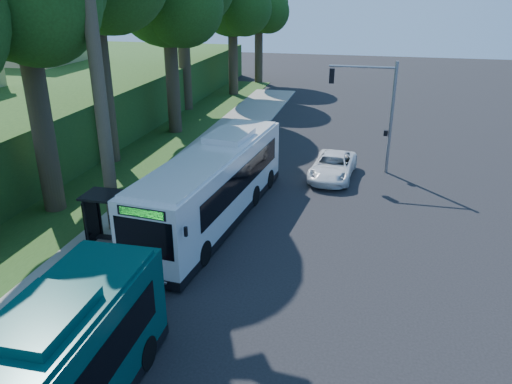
# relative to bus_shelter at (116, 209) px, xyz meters

# --- Properties ---
(ground) EXTENTS (140.00, 140.00, 0.00)m
(ground) POSITION_rel_bus_shelter_xyz_m (7.26, 2.86, -1.81)
(ground) COLOR black
(ground) RESTS_ON ground
(sidewalk) EXTENTS (4.50, 70.00, 0.12)m
(sidewalk) POSITION_rel_bus_shelter_xyz_m (-0.04, 2.86, -1.75)
(sidewalk) COLOR gray
(sidewalk) RESTS_ON ground
(red_curb) EXTENTS (0.25, 30.00, 0.13)m
(red_curb) POSITION_rel_bus_shelter_xyz_m (2.26, -1.14, -1.74)
(red_curb) COLOR maroon
(red_curb) RESTS_ON ground
(grass_verge) EXTENTS (8.00, 70.00, 0.06)m
(grass_verge) POSITION_rel_bus_shelter_xyz_m (-5.74, 7.86, -1.78)
(grass_verge) COLOR #234719
(grass_verge) RESTS_ON ground
(bus_shelter) EXTENTS (3.20, 1.51, 2.55)m
(bus_shelter) POSITION_rel_bus_shelter_xyz_m (0.00, 0.00, 0.00)
(bus_shelter) COLOR black
(bus_shelter) RESTS_ON ground
(stop_sign_pole) EXTENTS (0.35, 0.06, 3.17)m
(stop_sign_pole) POSITION_rel_bus_shelter_xyz_m (1.86, -2.14, 0.28)
(stop_sign_pole) COLOR gray
(stop_sign_pole) RESTS_ON ground
(traffic_signal_pole) EXTENTS (4.10, 0.30, 7.00)m
(traffic_signal_pole) POSITION_rel_bus_shelter_xyz_m (11.04, 12.86, 2.62)
(traffic_signal_pole) COLOR gray
(traffic_signal_pole) RESTS_ON ground
(hillside_backdrop) EXTENTS (24.00, 60.00, 8.80)m
(hillside_backdrop) POSITION_rel_bus_shelter_xyz_m (-19.04, 17.96, 0.63)
(hillside_backdrop) COLOR #234719
(hillside_backdrop) RESTS_ON ground
(tree_4) EXTENTS (8.40, 8.00, 14.14)m
(tree_4) POSITION_rel_bus_shelter_xyz_m (-4.14, 34.84, 7.92)
(tree_4) COLOR #382B1E
(tree_4) RESTS_ON ground
(tree_5) EXTENTS (7.35, 7.00, 12.86)m
(tree_5) POSITION_rel_bus_shelter_xyz_m (-3.16, 42.84, 7.16)
(tree_5) COLOR #382B1E
(tree_5) RESTS_ON ground
(white_bus) EXTENTS (4.15, 13.67, 4.01)m
(white_bus) POSITION_rel_bus_shelter_xyz_m (3.47, 3.73, 0.15)
(white_bus) COLOR silver
(white_bus) RESTS_ON ground
(pickup) EXTENTS (2.85, 5.52, 1.49)m
(pickup) POSITION_rel_bus_shelter_xyz_m (8.77, 11.14, -1.06)
(pickup) COLOR white
(pickup) RESTS_ON ground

